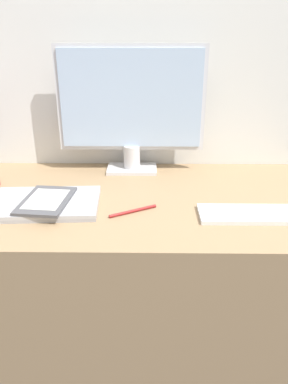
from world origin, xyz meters
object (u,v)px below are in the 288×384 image
(keyboard, at_px, (249,214))
(pen, at_px, (133,211))
(laptop, at_px, (45,203))
(ereader, at_px, (46,200))
(monitor, at_px, (131,107))

(keyboard, bearing_deg, pen, 176.66)
(laptop, distance_m, ereader, 0.02)
(monitor, relative_size, laptop, 1.57)
(monitor, distance_m, laptop, 0.45)
(keyboard, distance_m, pen, 0.32)
(monitor, xyz_separation_m, keyboard, (0.34, -0.36, -0.23))
(keyboard, relative_size, ereader, 1.34)
(laptop, height_order, pen, laptop)
(keyboard, height_order, pen, keyboard)
(pen, bearing_deg, monitor, 92.91)
(pen, bearing_deg, keyboard, -3.34)
(keyboard, xyz_separation_m, ereader, (-0.57, 0.04, 0.02))
(pen, bearing_deg, laptop, 172.31)
(monitor, height_order, ereader, monitor)
(ereader, bearing_deg, keyboard, -4.22)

